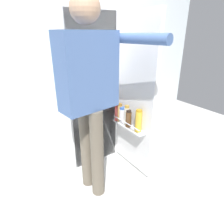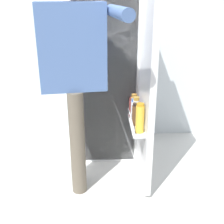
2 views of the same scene
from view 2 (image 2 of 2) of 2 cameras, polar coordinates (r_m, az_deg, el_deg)
The scene contains 4 objects.
ground_plane at distance 2.69m, azimuth -0.98°, elevation -12.57°, with size 5.46×5.46×0.00m, color silver.
kitchen_wall at distance 3.11m, azimuth -1.56°, elevation 18.41°, with size 4.40×0.10×2.65m, color silver.
refrigerator at distance 2.79m, azimuth -0.84°, elevation 7.94°, with size 0.64×1.17×1.69m.
person at distance 2.16m, azimuth -7.48°, elevation 9.54°, with size 0.65×0.77×1.75m.
Camera 2 is at (-0.04, -2.20, 1.54)m, focal length 46.19 mm.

